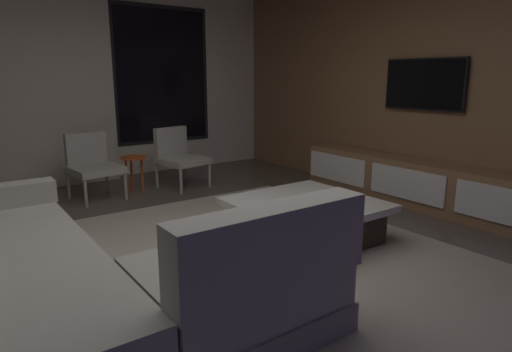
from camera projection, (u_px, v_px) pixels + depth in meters
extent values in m
plane|color=#564C44|center=(208.00, 270.00, 3.32)|extent=(9.20, 9.20, 0.00)
cube|color=silver|center=(71.00, 83.00, 5.92)|extent=(6.60, 0.12, 2.70)
cube|color=black|center=(162.00, 76.00, 6.59)|extent=(1.52, 0.02, 2.02)
cube|color=black|center=(163.00, 76.00, 6.58)|extent=(1.40, 0.03, 1.90)
cube|color=beige|center=(28.00, 88.00, 5.47)|extent=(2.10, 0.12, 2.60)
cube|color=#8E6642|center=(450.00, 84.00, 4.77)|extent=(0.12, 7.80, 2.70)
cube|color=#ADA391|center=(253.00, 263.00, 3.44)|extent=(3.20, 3.80, 0.01)
cube|color=gray|center=(23.00, 307.00, 2.61)|extent=(0.90, 2.50, 0.18)
cube|color=#B2ADA3|center=(19.00, 275.00, 2.57)|extent=(0.86, 2.42, 0.24)
cube|color=gray|center=(234.00, 314.00, 2.54)|extent=(1.10, 0.90, 0.18)
cube|color=#B2ADA3|center=(234.00, 280.00, 2.49)|extent=(1.07, 0.86, 0.24)
cube|color=#B2ADA3|center=(272.00, 246.00, 2.15)|extent=(1.10, 0.20, 0.40)
cube|color=#34291D|center=(305.00, 224.00, 3.91)|extent=(1.00, 1.00, 0.30)
cube|color=white|center=(306.00, 204.00, 3.87)|extent=(1.16, 1.16, 0.06)
cube|color=#A0BF93|center=(317.00, 203.00, 3.75)|extent=(0.24, 0.17, 0.03)
cube|color=#AB6198|center=(315.00, 201.00, 3.73)|extent=(0.20, 0.21, 0.02)
cylinder|color=#B2ADA0|center=(210.00, 174.00, 5.79)|extent=(0.04, 0.04, 0.36)
cylinder|color=#B2ADA0|center=(181.00, 180.00, 5.44)|extent=(0.04, 0.04, 0.36)
cylinder|color=#B2ADA0|center=(185.00, 169.00, 6.11)|extent=(0.04, 0.04, 0.36)
cylinder|color=#B2ADA0|center=(157.00, 174.00, 5.77)|extent=(0.04, 0.04, 0.36)
cube|color=#B2ADA3|center=(183.00, 161.00, 5.74)|extent=(0.65, 0.66, 0.08)
cube|color=#B2ADA3|center=(171.00, 141.00, 5.84)|extent=(0.49, 0.18, 0.38)
cylinder|color=#B2ADA0|center=(126.00, 185.00, 5.20)|extent=(0.04, 0.04, 0.36)
cylinder|color=#B2ADA0|center=(86.00, 192.00, 4.88)|extent=(0.04, 0.04, 0.36)
cylinder|color=#B2ADA0|center=(107.00, 178.00, 5.56)|extent=(0.04, 0.04, 0.36)
cylinder|color=#B2ADA0|center=(69.00, 184.00, 5.24)|extent=(0.04, 0.04, 0.36)
cube|color=#B2ADA3|center=(96.00, 170.00, 5.18)|extent=(0.61, 0.62, 0.08)
cube|color=#B2ADA3|center=(86.00, 148.00, 5.30)|extent=(0.49, 0.14, 0.38)
cylinder|color=#BF4C1E|center=(127.00, 176.00, 5.46)|extent=(0.03, 0.03, 0.46)
cylinder|color=#BF4C1E|center=(142.00, 174.00, 5.57)|extent=(0.03, 0.03, 0.46)
cylinder|color=#BF4C1E|center=(132.00, 173.00, 5.60)|extent=(0.03, 0.03, 0.46)
cylinder|color=#BF4C1E|center=(133.00, 158.00, 5.47)|extent=(0.32, 0.32, 0.02)
cube|color=#8E6642|center=(419.00, 183.00, 4.93)|extent=(0.44, 3.10, 0.52)
cube|color=white|center=(505.00, 206.00, 3.97)|extent=(0.02, 0.93, 0.33)
cube|color=white|center=(406.00, 184.00, 4.79)|extent=(0.02, 0.93, 0.33)
cube|color=white|center=(336.00, 168.00, 5.62)|extent=(0.02, 0.93, 0.33)
cube|color=#39281A|center=(492.00, 215.00, 4.26)|extent=(0.33, 0.68, 0.19)
cube|color=#916DCC|center=(510.00, 220.00, 4.13)|extent=(0.03, 0.04, 0.18)
cube|color=#A36092|center=(501.00, 218.00, 4.20)|extent=(0.03, 0.04, 0.17)
cube|color=olive|center=(491.00, 216.00, 4.27)|extent=(0.03, 0.04, 0.16)
cube|color=#6F8AA3|center=(483.00, 213.00, 4.33)|extent=(0.03, 0.04, 0.18)
cube|color=#8DB382|center=(474.00, 211.00, 4.40)|extent=(0.03, 0.04, 0.17)
cube|color=#C452AC|center=(466.00, 209.00, 4.47)|extent=(0.03, 0.04, 0.18)
cube|color=black|center=(424.00, 84.00, 4.91)|extent=(0.04, 0.99, 0.57)
cube|color=black|center=(424.00, 84.00, 4.91)|extent=(0.05, 0.95, 0.53)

